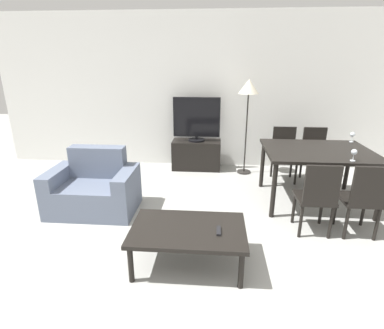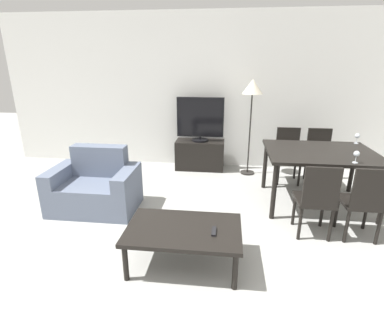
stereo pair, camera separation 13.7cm
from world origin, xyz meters
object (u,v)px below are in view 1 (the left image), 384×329
dining_table (318,155)px  dining_chair_near_right (363,197)px  dining_chair_far (315,152)px  wine_glass_center (352,135)px  coffee_table (188,232)px  floor_lamp (249,92)px  wine_glass_left (354,153)px  armchair (94,189)px  dining_chair_far_left (284,151)px  tv (197,119)px  remote_primary (219,231)px  dining_chair_near (317,195)px  tv_stand (196,155)px

dining_table → dining_chair_near_right: (0.24, -0.86, -0.21)m
dining_chair_far → wine_glass_center: 0.66m
coffee_table → dining_chair_near_right: size_ratio=1.25×
floor_lamp → wine_glass_center: floor_lamp is taller
dining_chair_far → wine_glass_left: bearing=-89.7°
floor_lamp → wine_glass_center: size_ratio=11.05×
armchair → dining_chair_near_right: (3.20, -0.39, 0.19)m
dining_chair_near_right → dining_chair_far_left: bearing=105.9°
coffee_table → wine_glass_left: wine_glass_left is taller
wine_glass_left → tv: bearing=139.0°
dining_table → remote_primary: bearing=-130.5°
dining_chair_far → remote_primary: dining_chair_far is taller
wine_glass_left → dining_chair_near: bearing=-141.2°
tv_stand → dining_chair_near_right: dining_chair_near_right is taller
wine_glass_center → dining_chair_far: bearing=132.5°
tv_stand → dining_chair_far_left: 1.54m
armchair → coffee_table: size_ratio=1.02×
dining_table → wine_glass_left: bearing=-61.1°
coffee_table → dining_chair_far: (1.86, 2.37, 0.12)m
dining_chair_near → floor_lamp: bearing=107.3°
wine_glass_center → wine_glass_left: bearing=-111.4°
coffee_table → remote_primary: 0.29m
wine_glass_center → dining_table: bearing=-143.1°
floor_lamp → dining_chair_near: bearing=-72.7°
dining_chair_near_right → remote_primary: size_ratio=5.79×
dining_chair_near_right → remote_primary: (-1.57, -0.70, -0.07)m
dining_chair_far_left → remote_primary: dining_chair_far_left is taller
floor_lamp → remote_primary: 2.88m
dining_chair_near → dining_chair_far_left: size_ratio=1.00×
dining_chair_far → wine_glass_left: wine_glass_left is taller
floor_lamp → wine_glass_left: 1.99m
dining_table → dining_chair_near_right: dining_chair_near_right is taller
dining_chair_near_right → dining_chair_far_left: 1.78m
wine_glass_left → wine_glass_center: size_ratio=1.00×
dining_chair_near_right → tv_stand: bearing=132.8°
tv → dining_chair_near_right: bearing=-47.1°
tv → floor_lamp: 1.00m
dining_chair_far → floor_lamp: bearing=167.4°
dining_table → floor_lamp: floor_lamp is taller
dining_chair_near → dining_chair_near_right: 0.49m
tv_stand → dining_chair_near_right: bearing=-47.2°
dining_chair_near → wine_glass_left: bearing=38.8°
wine_glass_left → tv_stand: bearing=138.9°
tv_stand → remote_primary: tv_stand is taller
tv_stand → wine_glass_left: wine_glass_left is taller
coffee_table → dining_chair_near_right: (1.86, 0.65, 0.12)m
tv → floor_lamp: size_ratio=0.51×
tv_stand → dining_chair_far: dining_chair_far is taller
armchair → coffee_table: armchair is taller
remote_primary → wine_glass_left: wine_glass_left is taller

